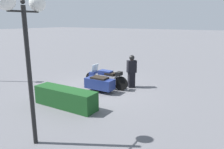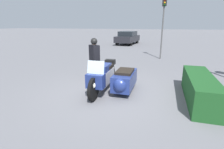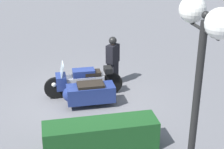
{
  "view_description": "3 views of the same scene",
  "coord_description": "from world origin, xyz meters",
  "px_view_note": "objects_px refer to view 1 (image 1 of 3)",
  "views": [
    {
      "loc": [
        -6.01,
        8.83,
        3.42
      ],
      "look_at": [
        -0.78,
        0.18,
        0.92
      ],
      "focal_mm": 35.0,
      "sensor_mm": 36.0,
      "label": 1
    },
    {
      "loc": [
        5.38,
        1.53,
        2.23
      ],
      "look_at": [
        -0.07,
        -0.07,
        0.59
      ],
      "focal_mm": 28.0,
      "sensor_mm": 36.0,
      "label": 2
    },
    {
      "loc": [
        1.1,
        9.67,
        5.0
      ],
      "look_at": [
        -0.91,
        -0.03,
        0.82
      ],
      "focal_mm": 55.0,
      "sensor_mm": 36.0,
      "label": 3
    }
  ],
  "objects_px": {
    "police_motorcycle": "(101,80)",
    "hedge_bush_curbside": "(65,98)",
    "twin_lamp_post": "(25,22)",
    "officer_rider": "(132,70)"
  },
  "relations": [
    {
      "from": "police_motorcycle",
      "to": "twin_lamp_post",
      "type": "bearing_deg",
      "value": 103.33
    },
    {
      "from": "police_motorcycle",
      "to": "hedge_bush_curbside",
      "type": "xyz_separation_m",
      "value": [
        -0.05,
        2.65,
        -0.1
      ]
    },
    {
      "from": "officer_rider",
      "to": "twin_lamp_post",
      "type": "bearing_deg",
      "value": -46.28
    },
    {
      "from": "police_motorcycle",
      "to": "twin_lamp_post",
      "type": "xyz_separation_m",
      "value": [
        -1.2,
        5.14,
        2.89
      ]
    },
    {
      "from": "police_motorcycle",
      "to": "officer_rider",
      "type": "xyz_separation_m",
      "value": [
        -1.15,
        -1.16,
        0.42
      ]
    },
    {
      "from": "officer_rider",
      "to": "twin_lamp_post",
      "type": "xyz_separation_m",
      "value": [
        -0.05,
        6.3,
        2.47
      ]
    },
    {
      "from": "officer_rider",
      "to": "twin_lamp_post",
      "type": "relative_size",
      "value": 0.42
    },
    {
      "from": "police_motorcycle",
      "to": "hedge_bush_curbside",
      "type": "relative_size",
      "value": 0.92
    },
    {
      "from": "police_motorcycle",
      "to": "hedge_bush_curbside",
      "type": "distance_m",
      "value": 2.66
    },
    {
      "from": "twin_lamp_post",
      "to": "hedge_bush_curbside",
      "type": "bearing_deg",
      "value": -65.24
    }
  ]
}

